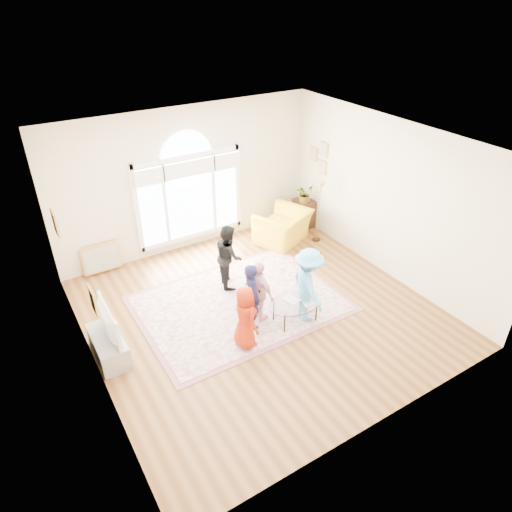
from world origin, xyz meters
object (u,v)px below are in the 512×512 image
television (104,323)px  armchair (283,227)px  coffee_table (295,303)px  tv_console (109,346)px  area_rug (240,303)px

television → armchair: size_ratio=0.84×
coffee_table → armchair: (1.49, 2.56, -0.02)m
television → tv_console: bearing=180.0°
tv_console → armchair: 4.93m
coffee_table → armchair: bearing=63.4°
television → coffee_table: (3.13, -0.86, -0.31)m
tv_console → armchair: armchair is taller
tv_console → coffee_table: size_ratio=0.92×
area_rug → armchair: 2.65m
tv_console → television: (0.01, -0.00, 0.50)m
area_rug → coffee_table: 1.20m
area_rug → television: 2.63m
television → armchair: television is taller
coffee_table → tv_console: bearing=168.1°
coffee_table → television: bearing=168.1°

